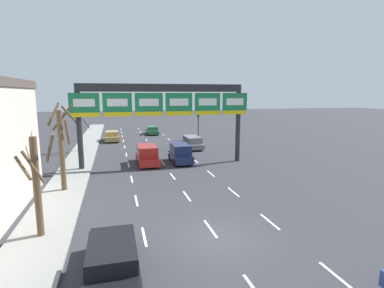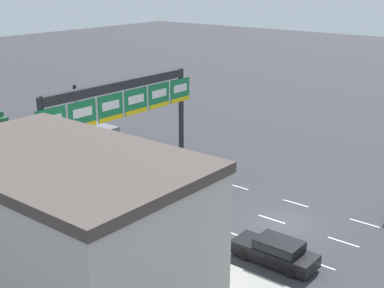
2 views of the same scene
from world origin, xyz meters
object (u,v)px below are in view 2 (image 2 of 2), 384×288
(car_black, at_px, (276,250))
(tree_bare_second, at_px, (95,178))
(suv_navy, at_px, (132,154))
(tree_bare_closest, at_px, (182,219))
(suv_red, at_px, (102,164))
(sign_gantry, at_px, (121,101))
(traffic_light_near_gantry, at_px, (75,96))
(suv_grey, at_px, (101,132))

(car_black, xyz_separation_m, tree_bare_second, (-3.22, 11.15, 2.55))
(suv_navy, xyz_separation_m, tree_bare_closest, (-9.64, -13.56, 1.70))
(suv_red, height_order, car_black, suv_red)
(tree_bare_second, bearing_deg, suv_navy, 34.14)
(tree_bare_closest, xyz_separation_m, tree_bare_second, (0.02, 7.04, 0.62))
(sign_gantry, relative_size, suv_navy, 3.93)
(car_black, height_order, traffic_light_near_gantry, traffic_light_near_gantry)
(suv_navy, bearing_deg, tree_bare_closest, -125.40)
(sign_gantry, xyz_separation_m, tree_bare_closest, (-7.96, -12.85, -3.26))
(sign_gantry, distance_m, tree_bare_closest, 15.46)
(tree_bare_second, bearing_deg, suv_grey, 47.33)
(tree_bare_second, bearing_deg, suv_red, 46.27)
(sign_gantry, distance_m, tree_bare_second, 10.18)
(suv_red, relative_size, car_black, 0.96)
(suv_red, relative_size, traffic_light_near_gantry, 1.13)
(tree_bare_closest, bearing_deg, suv_navy, 54.60)
(suv_red, xyz_separation_m, tree_bare_closest, (-6.42, -13.73, 1.71))
(car_black, xyz_separation_m, tree_bare_closest, (-3.24, 4.11, 1.93))
(sign_gantry, xyz_separation_m, suv_red, (-1.54, 0.88, -4.97))
(suv_navy, xyz_separation_m, tree_bare_second, (-9.62, -6.52, 2.32))
(sign_gantry, height_order, traffic_light_near_gantry, sign_gantry)
(car_black, relative_size, tree_bare_second, 0.82)
(suv_navy, relative_size, car_black, 0.85)
(suv_grey, height_order, traffic_light_near_gantry, traffic_light_near_gantry)
(suv_navy, distance_m, tree_bare_closest, 16.73)
(car_black, bearing_deg, traffic_light_near_gantry, 69.02)
(suv_navy, height_order, car_black, suv_navy)
(traffic_light_near_gantry, bearing_deg, suv_navy, -112.28)
(car_black, distance_m, tree_bare_second, 11.88)
(sign_gantry, relative_size, suv_grey, 3.37)
(car_black, bearing_deg, suv_navy, 70.09)
(sign_gantry, relative_size, tree_bare_second, 2.72)
(tree_bare_closest, bearing_deg, car_black, -51.75)
(traffic_light_near_gantry, xyz_separation_m, tree_bare_second, (-15.49, -20.85, 0.36))
(suv_navy, bearing_deg, tree_bare_second, -145.86)
(tree_bare_closest, bearing_deg, tree_bare_second, 89.84)
(sign_gantry, bearing_deg, traffic_light_near_gantry, 63.35)
(suv_red, xyz_separation_m, suv_navy, (3.22, -0.17, 0.01))
(suv_grey, height_order, tree_bare_second, tree_bare_second)
(suv_grey, height_order, car_black, suv_grey)
(tree_bare_second, bearing_deg, tree_bare_closest, -90.16)
(sign_gantry, height_order, tree_bare_closest, sign_gantry)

